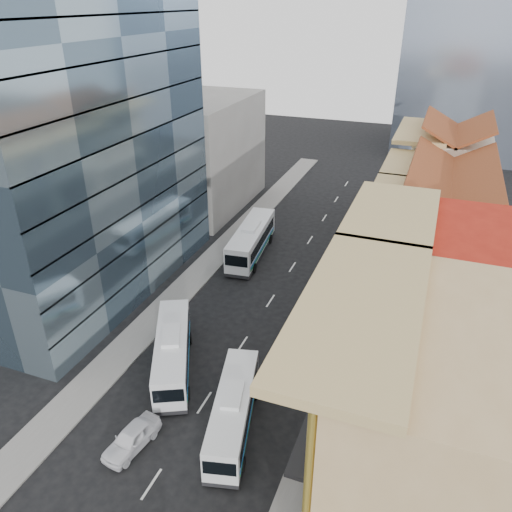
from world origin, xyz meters
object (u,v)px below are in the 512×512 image
at_px(bus_left_near, 172,351).
at_px(bus_right, 233,410).
at_px(bus_left_far, 251,240).
at_px(sedan_left, 132,438).
at_px(shophouse_tan, 423,424).
at_px(office_tower, 72,131).

distance_m(bus_left_near, bus_right, 7.59).
distance_m(bus_left_far, sedan_left, 27.21).
relative_size(bus_left_near, sedan_left, 2.39).
xyz_separation_m(bus_left_far, sedan_left, (2.48, -27.07, -1.11)).
height_order(shophouse_tan, sedan_left, shophouse_tan).
bearing_deg(sedan_left, bus_left_near, 108.31).
xyz_separation_m(bus_left_near, sedan_left, (1.22, -7.50, -0.91)).
xyz_separation_m(bus_left_far, bus_right, (7.81, -23.42, -0.31)).
relative_size(bus_left_near, bus_right, 1.07).
height_order(shophouse_tan, bus_left_near, shophouse_tan).
xyz_separation_m(shophouse_tan, sedan_left, (-16.53, -2.04, -5.28)).
height_order(office_tower, bus_left_near, office_tower).
bearing_deg(bus_left_near, office_tower, 120.84).
xyz_separation_m(office_tower, bus_left_far, (11.99, 11.04, -13.17)).
bearing_deg(bus_left_near, bus_right, -56.74).
distance_m(bus_left_near, sedan_left, 7.65).
relative_size(bus_left_far, bus_right, 1.20).
distance_m(office_tower, bus_right, 26.96).
height_order(bus_left_near, bus_right, bus_left_near).
bearing_deg(office_tower, sedan_left, -47.94).
bearing_deg(bus_right, sedan_left, -159.27).
bearing_deg(bus_left_near, sedan_left, -107.13).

